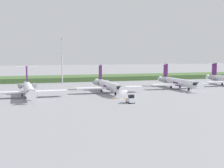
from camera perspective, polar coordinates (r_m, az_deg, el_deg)
The scene contains 10 objects.
ground_plane at distance 125.13m, azimuth -2.09°, elevation -0.73°, with size 500.00×500.00×0.00m, color gray.
grass_berm at distance 162.36m, azimuth -5.57°, elevation 1.02°, with size 320.00×20.00×2.12m, color #426033.
regional_jet_second at distance 102.51m, azimuth -14.23°, elevation -0.81°, with size 22.81×31.00×9.00m.
regional_jet_third at distance 111.09m, azimuth -0.65°, elevation -0.18°, with size 22.81×31.00×9.00m.
regional_jet_fourth at distance 126.28m, azimuth 11.32°, elevation 0.38°, with size 22.81×31.00×9.00m.
antenna_mast at distance 145.28m, azimuth -8.62°, elevation 3.32°, with size 4.40×0.50×19.74m.
baggage_tug at distance 87.78m, azimuth 3.23°, elevation -2.67°, with size 1.72×3.20×2.30m.
safety_cone_front_marker at distance 94.50m, azimuth 0.36°, elevation -2.54°, with size 0.44×0.44×0.55m, color orange.
safety_cone_mid_marker at distance 95.25m, azimuth 2.16°, elevation -2.48°, with size 0.44×0.44×0.55m, color orange.
safety_cone_rear_marker at distance 95.48m, azimuth 3.44°, elevation -2.46°, with size 0.44×0.44×0.55m, color orange.
Camera 1 is at (-31.89, -90.27, 13.22)m, focal length 52.86 mm.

